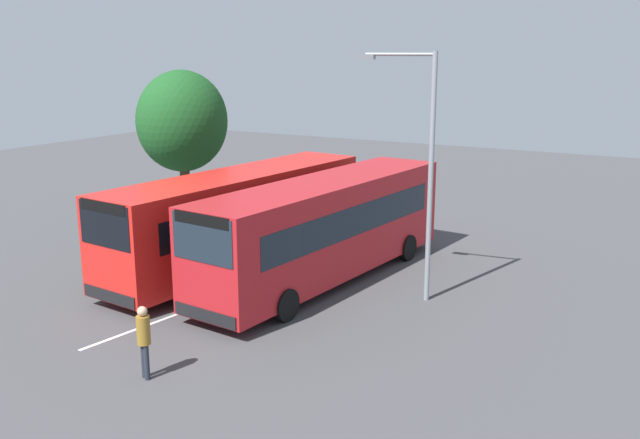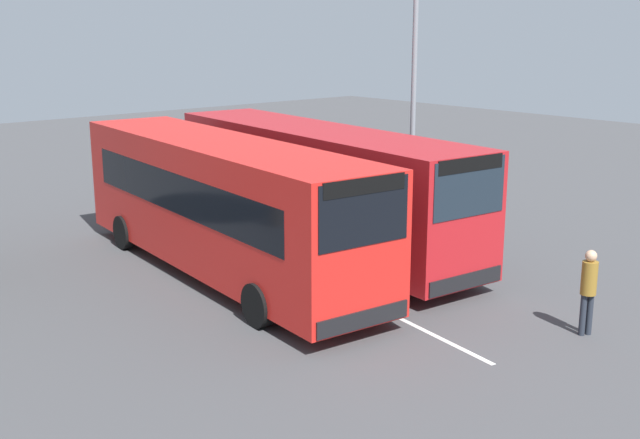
{
  "view_description": "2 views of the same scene",
  "coord_description": "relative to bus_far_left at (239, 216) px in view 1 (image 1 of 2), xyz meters",
  "views": [
    {
      "loc": [
        19.0,
        12.63,
        7.57
      ],
      "look_at": [
        -0.81,
        1.36,
        2.07
      ],
      "focal_mm": 39.29,
      "sensor_mm": 36.0,
      "label": 1
    },
    {
      "loc": [
        15.74,
        -12.69,
        6.23
      ],
      "look_at": [
        1.14,
        0.02,
        1.45
      ],
      "focal_mm": 44.6,
      "sensor_mm": 36.0,
      "label": 2
    }
  ],
  "objects": [
    {
      "name": "bus_far_left",
      "position": [
        0.0,
        0.0,
        0.0
      ],
      "size": [
        11.71,
        3.58,
        3.42
      ],
      "rotation": [
        0.0,
        0.0,
        -0.1
      ],
      "color": "red",
      "rests_on": "ground"
    },
    {
      "name": "bus_center_left",
      "position": [
        -0.19,
        3.39,
        0.0
      ],
      "size": [
        11.7,
        3.53,
        3.42
      ],
      "rotation": [
        0.0,
        0.0,
        -0.09
      ],
      "color": "#AD191E",
      "rests_on": "ground"
    },
    {
      "name": "street_lamp",
      "position": [
        -0.06,
        6.85,
        2.5
      ],
      "size": [
        0.46,
        2.48,
        7.58
      ],
      "rotation": [
        0.0,
        0.0,
        -1.46
      ],
      "color": "gray",
      "rests_on": "ground"
    },
    {
      "name": "lane_stripe_outer_left",
      "position": [
        0.52,
        1.8,
        -1.87
      ],
      "size": [
        14.94,
        2.42,
        0.01
      ],
      "primitive_type": "cube",
      "rotation": [
        0.0,
        0.0,
        -0.15
      ],
      "color": "silver",
      "rests_on": "ground"
    },
    {
      "name": "ground_plane",
      "position": [
        0.52,
        1.8,
        -1.87
      ],
      "size": [
        72.3,
        72.3,
        0.0
      ],
      "primitive_type": "plane",
      "color": "#424244"
    },
    {
      "name": "depot_tree",
      "position": [
        -4.07,
        -5.89,
        2.7
      ],
      "size": [
        4.19,
        3.77,
        6.8
      ],
      "color": "#4C3823",
      "rests_on": "ground"
    },
    {
      "name": "pedestrian",
      "position": [
        8.29,
        3.28,
        -0.8
      ],
      "size": [
        0.42,
        0.42,
        1.81
      ],
      "rotation": [
        0.0,
        0.0,
        2.72
      ],
      "color": "#232833",
      "rests_on": "ground"
    }
  ]
}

